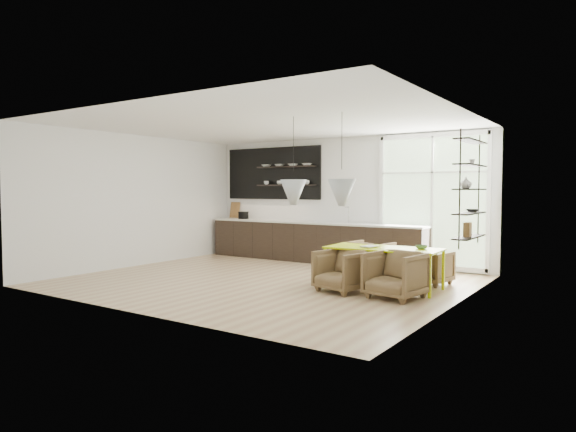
# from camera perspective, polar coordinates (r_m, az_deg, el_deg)

# --- Properties ---
(room) EXTENTS (7.02, 6.01, 2.91)m
(room) POSITION_cam_1_polar(r_m,az_deg,el_deg) (10.06, 3.85, 1.62)
(room) COLOR tan
(room) RESTS_ON ground
(kitchen_run) EXTENTS (5.54, 0.69, 2.75)m
(kitchen_run) POSITION_cam_1_polar(r_m,az_deg,el_deg) (12.13, 2.38, -2.22)
(kitchen_run) COLOR black
(kitchen_run) RESTS_ON ground
(right_shelving) EXTENTS (0.26, 1.22, 1.90)m
(right_shelving) POSITION_cam_1_polar(r_m,az_deg,el_deg) (9.06, 19.50, 2.51)
(right_shelving) COLOR black
(right_shelving) RESTS_ON ground
(dining_table) EXTENTS (1.96, 0.94, 0.70)m
(dining_table) POSITION_cam_1_polar(r_m,az_deg,el_deg) (8.96, 10.56, -3.77)
(dining_table) COLOR #AAC700
(dining_table) RESTS_ON ground
(armchair_back_left) EXTENTS (0.86, 0.88, 0.72)m
(armchair_back_left) POSITION_cam_1_polar(r_m,az_deg,el_deg) (9.85, 8.93, -4.86)
(armchair_back_left) COLOR brown
(armchair_back_left) RESTS_ON ground
(armchair_back_right) EXTENTS (0.77, 0.78, 0.61)m
(armchair_back_right) POSITION_cam_1_polar(r_m,az_deg,el_deg) (9.57, 15.54, -5.52)
(armchair_back_right) COLOR brown
(armchair_back_right) RESTS_ON ground
(armchair_front_left) EXTENTS (0.91, 0.92, 0.70)m
(armchair_front_left) POSITION_cam_1_polar(r_m,az_deg,el_deg) (8.60, 6.04, -6.07)
(armchair_front_left) COLOR brown
(armchair_front_left) RESTS_ON ground
(armchair_front_right) EXTENTS (0.91, 0.93, 0.74)m
(armchair_front_right) POSITION_cam_1_polar(r_m,az_deg,el_deg) (8.20, 11.85, -6.43)
(armchair_front_right) COLOR brown
(armchair_front_right) RESTS_ON ground
(wire_stool) EXTENTS (0.37, 0.37, 0.47)m
(wire_stool) POSITION_cam_1_polar(r_m,az_deg,el_deg) (9.29, 4.20, -5.70)
(wire_stool) COLOR black
(wire_stool) RESTS_ON ground
(table_book) EXTENTS (0.27, 0.33, 0.03)m
(table_book) POSITION_cam_1_polar(r_m,az_deg,el_deg) (9.01, 8.52, -3.32)
(table_book) COLOR white
(table_book) RESTS_ON dining_table
(table_bowl) EXTENTS (0.22, 0.22, 0.06)m
(table_bowl) POSITION_cam_1_polar(r_m,az_deg,el_deg) (8.87, 14.61, -3.37)
(table_bowl) COLOR #4F7644
(table_bowl) RESTS_ON dining_table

